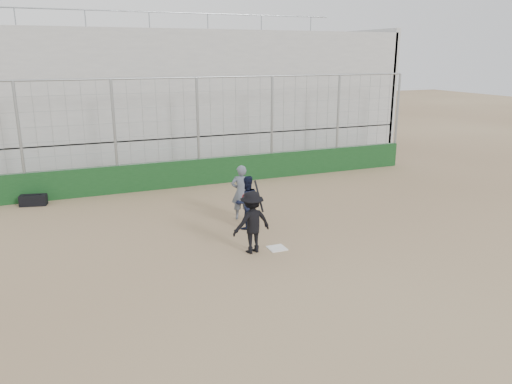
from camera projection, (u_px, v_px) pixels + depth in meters
name	position (u px, v px, depth m)	size (l,w,h in m)	color
ground	(277.00, 249.00, 12.79)	(90.00, 90.00, 0.00)	brown
home_plate	(277.00, 248.00, 12.78)	(0.44, 0.44, 0.02)	white
backstop	(199.00, 160.00, 18.76)	(18.10, 0.25, 4.04)	#113615
bleachers	(167.00, 97.00, 22.63)	(20.25, 6.70, 6.98)	#9E9E9E
batter_at_plate	(252.00, 222.00, 12.37)	(1.10, 0.80, 1.75)	black
catcher_crouched	(247.00, 211.00, 14.14)	(0.86, 0.74, 1.05)	black
umpire	(241.00, 195.00, 14.89)	(0.61, 0.40, 1.50)	#525A67
equipment_bag	(33.00, 200.00, 16.38)	(0.89, 0.54, 0.39)	black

